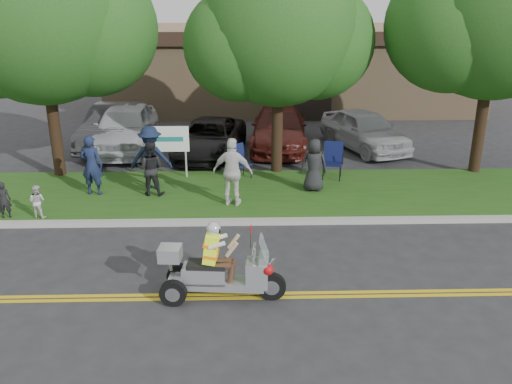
{
  "coord_description": "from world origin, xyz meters",
  "views": [
    {
      "loc": [
        -0.64,
        -9.78,
        5.59
      ],
      "look_at": [
        -0.32,
        2.0,
        1.26
      ],
      "focal_mm": 38.0,
      "sensor_mm": 36.0,
      "label": 1
    }
  ],
  "objects_px": {
    "lawn_chair_a": "(333,158)",
    "parked_car_far_right": "(364,130)",
    "lawn_chair_b": "(239,159)",
    "parked_car_mid": "(210,138)",
    "spectator_adult_mid": "(150,168)",
    "trike_scooter": "(217,272)",
    "spectator_adult_left": "(92,165)",
    "spectator_adult_right": "(233,172)",
    "parked_car_left": "(115,126)",
    "parked_car_right": "(279,128)",
    "parked_car_far_left": "(125,127)"
  },
  "relations": [
    {
      "from": "spectator_adult_right",
      "to": "parked_car_left",
      "type": "relative_size",
      "value": 0.39
    },
    {
      "from": "parked_car_right",
      "to": "parked_car_far_right",
      "type": "xyz_separation_m",
      "value": [
        3.2,
        -0.4,
        0.02
      ]
    },
    {
      "from": "parked_car_far_left",
      "to": "parked_car_far_right",
      "type": "xyz_separation_m",
      "value": [
        9.0,
        -0.15,
        -0.11
      ]
    },
    {
      "from": "trike_scooter",
      "to": "parked_car_far_left",
      "type": "xyz_separation_m",
      "value": [
        -3.85,
        10.76,
        0.31
      ]
    },
    {
      "from": "trike_scooter",
      "to": "spectator_adult_mid",
      "type": "height_order",
      "value": "spectator_adult_mid"
    },
    {
      "from": "lawn_chair_b",
      "to": "parked_car_mid",
      "type": "bearing_deg",
      "value": 77.83
    },
    {
      "from": "spectator_adult_right",
      "to": "parked_car_left",
      "type": "distance_m",
      "value": 8.0
    },
    {
      "from": "parked_car_far_right",
      "to": "parked_car_far_left",
      "type": "bearing_deg",
      "value": 159.0
    },
    {
      "from": "spectator_adult_right",
      "to": "parked_car_left",
      "type": "bearing_deg",
      "value": -41.51
    },
    {
      "from": "parked_car_far_left",
      "to": "trike_scooter",
      "type": "bearing_deg",
      "value": -70.8
    },
    {
      "from": "spectator_adult_mid",
      "to": "parked_car_left",
      "type": "bearing_deg",
      "value": -62.67
    },
    {
      "from": "spectator_adult_mid",
      "to": "spectator_adult_right",
      "type": "xyz_separation_m",
      "value": [
        2.37,
        -0.87,
        0.16
      ]
    },
    {
      "from": "spectator_adult_left",
      "to": "parked_car_right",
      "type": "relative_size",
      "value": 0.35
    },
    {
      "from": "parked_car_far_left",
      "to": "spectator_adult_right",
      "type": "bearing_deg",
      "value": -56.35
    },
    {
      "from": "spectator_adult_right",
      "to": "parked_car_far_left",
      "type": "distance_m",
      "value": 7.33
    },
    {
      "from": "spectator_adult_mid",
      "to": "lawn_chair_b",
      "type": "bearing_deg",
      "value": -142.99
    },
    {
      "from": "parked_car_mid",
      "to": "lawn_chair_a",
      "type": "bearing_deg",
      "value": -27.48
    },
    {
      "from": "lawn_chair_a",
      "to": "parked_car_far_right",
      "type": "xyz_separation_m",
      "value": [
        1.78,
        3.63,
        0.01
      ]
    },
    {
      "from": "parked_car_mid",
      "to": "parked_car_right",
      "type": "relative_size",
      "value": 0.92
    },
    {
      "from": "lawn_chair_a",
      "to": "parked_car_right",
      "type": "distance_m",
      "value": 4.27
    },
    {
      "from": "spectator_adult_left",
      "to": "parked_car_far_left",
      "type": "relative_size",
      "value": 0.34
    },
    {
      "from": "lawn_chair_a",
      "to": "lawn_chair_b",
      "type": "distance_m",
      "value": 2.96
    },
    {
      "from": "lawn_chair_b",
      "to": "lawn_chair_a",
      "type": "bearing_deg",
      "value": -35.26
    },
    {
      "from": "parked_car_mid",
      "to": "parked_car_right",
      "type": "height_order",
      "value": "parked_car_right"
    },
    {
      "from": "lawn_chair_a",
      "to": "parked_car_mid",
      "type": "height_order",
      "value": "parked_car_mid"
    },
    {
      "from": "lawn_chair_a",
      "to": "spectator_adult_left",
      "type": "xyz_separation_m",
      "value": [
        -7.15,
        -1.33,
        0.23
      ]
    },
    {
      "from": "spectator_adult_right",
      "to": "parked_car_right",
      "type": "distance_m",
      "value": 6.53
    },
    {
      "from": "trike_scooter",
      "to": "lawn_chair_b",
      "type": "xyz_separation_m",
      "value": [
        0.41,
        7.11,
        0.14
      ]
    },
    {
      "from": "parked_car_left",
      "to": "parked_car_far_right",
      "type": "xyz_separation_m",
      "value": [
        9.5,
        -0.62,
        -0.05
      ]
    },
    {
      "from": "parked_car_mid",
      "to": "parked_car_right",
      "type": "bearing_deg",
      "value": 31.01
    },
    {
      "from": "parked_car_mid",
      "to": "parked_car_far_left",
      "type": "bearing_deg",
      "value": 174.53
    },
    {
      "from": "spectator_adult_left",
      "to": "parked_car_mid",
      "type": "distance_m",
      "value": 5.33
    },
    {
      "from": "parked_car_mid",
      "to": "parked_car_far_right",
      "type": "relative_size",
      "value": 1.05
    },
    {
      "from": "parked_car_far_left",
      "to": "parked_car_right",
      "type": "xyz_separation_m",
      "value": [
        5.8,
        0.24,
        -0.13
      ]
    },
    {
      "from": "parked_car_left",
      "to": "parked_car_right",
      "type": "relative_size",
      "value": 0.96
    },
    {
      "from": "trike_scooter",
      "to": "lawn_chair_a",
      "type": "height_order",
      "value": "trike_scooter"
    },
    {
      "from": "parked_car_left",
      "to": "parked_car_mid",
      "type": "xyz_separation_m",
      "value": [
        3.69,
        -1.29,
        -0.16
      ]
    },
    {
      "from": "parked_car_mid",
      "to": "trike_scooter",
      "type": "bearing_deg",
      "value": -77.3
    },
    {
      "from": "lawn_chair_b",
      "to": "spectator_adult_mid",
      "type": "bearing_deg",
      "value": 178.46
    },
    {
      "from": "parked_car_left",
      "to": "parked_car_far_left",
      "type": "bearing_deg",
      "value": -38.38
    },
    {
      "from": "spectator_adult_mid",
      "to": "parked_car_right",
      "type": "distance_m",
      "value": 6.78
    },
    {
      "from": "spectator_adult_mid",
      "to": "parked_car_far_left",
      "type": "relative_size",
      "value": 0.31
    },
    {
      "from": "trike_scooter",
      "to": "spectator_adult_mid",
      "type": "xyz_separation_m",
      "value": [
        -2.11,
        5.57,
        0.33
      ]
    },
    {
      "from": "lawn_chair_a",
      "to": "spectator_adult_right",
      "type": "height_order",
      "value": "spectator_adult_right"
    },
    {
      "from": "lawn_chair_b",
      "to": "parked_car_far_left",
      "type": "bearing_deg",
      "value": 106.56
    },
    {
      "from": "parked_car_mid",
      "to": "parked_car_right",
      "type": "xyz_separation_m",
      "value": [
        2.61,
        1.06,
        0.09
      ]
    },
    {
      "from": "spectator_adult_right",
      "to": "parked_car_far_left",
      "type": "relative_size",
      "value": 0.37
    },
    {
      "from": "lawn_chair_a",
      "to": "parked_car_right",
      "type": "xyz_separation_m",
      "value": [
        -1.42,
        4.03,
        -0.01
      ]
    },
    {
      "from": "parked_car_left",
      "to": "lawn_chair_b",
      "type": "bearing_deg",
      "value": -36.09
    },
    {
      "from": "lawn_chair_a",
      "to": "spectator_adult_right",
      "type": "distance_m",
      "value": 3.86
    }
  ]
}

